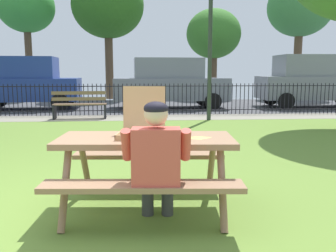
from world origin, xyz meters
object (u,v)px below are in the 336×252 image
(park_bench_center, at_px, (80,105))
(pizza_box_open, at_px, (142,124))
(pizza_slice_on_table, at_px, (196,137))
(parked_car_left, at_px, (27,83))
(far_tree_midleft, at_px, (26,8))
(far_tree_midright, at_px, (214,35))
(picnic_table_foreground, at_px, (146,153))
(lamp_post_walkway, at_px, (210,22))
(far_tree_center, at_px, (108,6))
(far_tree_right, at_px, (300,8))
(parked_car_right, at_px, (317,80))
(adult_at_table, at_px, (156,160))
(parked_car_center, at_px, (170,83))

(park_bench_center, bearing_deg, pizza_box_open, -75.43)
(pizza_slice_on_table, height_order, parked_car_left, parked_car_left)
(far_tree_midleft, height_order, far_tree_midright, far_tree_midleft)
(picnic_table_foreground, height_order, far_tree_midleft, far_tree_midleft)
(park_bench_center, xyz_separation_m, lamp_post_walkway, (3.88, -0.54, 2.41))
(picnic_table_foreground, xyz_separation_m, pizza_box_open, (-0.03, 0.10, 0.29))
(far_tree_center, xyz_separation_m, far_tree_right, (10.12, -0.00, 0.04))
(parked_car_right, bearing_deg, pizza_slice_on_table, -122.02)
(pizza_box_open, distance_m, pizza_slice_on_table, 0.59)
(pizza_box_open, height_order, park_bench_center, pizza_box_open)
(adult_at_table, bearing_deg, pizza_box_open, 101.30)
(lamp_post_walkway, height_order, far_tree_center, far_tree_center)
(parked_car_center, xyz_separation_m, far_tree_right, (7.35, 5.10, 3.76))
(picnic_table_foreground, relative_size, pizza_box_open, 3.47)
(parked_car_left, relative_size, far_tree_midright, 0.85)
(pizza_slice_on_table, bearing_deg, parked_car_right, 57.98)
(lamp_post_walkway, distance_m, far_tree_midright, 8.81)
(adult_at_table, distance_m, far_tree_midright, 16.58)
(far_tree_right, bearing_deg, pizza_slice_on_table, -116.99)
(park_bench_center, xyz_separation_m, far_tree_midright, (5.71, 8.06, 2.94))
(park_bench_center, distance_m, far_tree_midright, 10.30)
(adult_at_table, xyz_separation_m, far_tree_midleft, (-5.87, 15.94, 3.92))
(pizza_box_open, xyz_separation_m, far_tree_center, (-1.67, 15.33, 3.84))
(pizza_slice_on_table, height_order, far_tree_midleft, far_tree_midleft)
(pizza_box_open, xyz_separation_m, far_tree_midright, (3.82, 15.33, 2.46))
(parked_car_left, bearing_deg, lamp_post_walkway, -28.94)
(picnic_table_foreground, bearing_deg, far_tree_center, 96.32)
(far_tree_midright, bearing_deg, lamp_post_walkway, -101.97)
(lamp_post_walkway, bearing_deg, parked_car_right, 34.69)
(far_tree_midleft, distance_m, far_tree_right, 14.19)
(pizza_box_open, xyz_separation_m, parked_car_center, (1.10, 10.23, 0.11))
(parked_car_left, distance_m, far_tree_midright, 9.90)
(parked_car_left, height_order, parked_car_center, parked_car_left)
(picnic_table_foreground, xyz_separation_m, far_tree_midright, (3.78, 15.43, 2.75))
(parked_car_right, relative_size, far_tree_midleft, 0.79)
(parked_car_right, bearing_deg, parked_car_center, -179.99)
(picnic_table_foreground, relative_size, parked_car_left, 0.48)
(picnic_table_foreground, distance_m, adult_at_table, 0.52)
(park_bench_center, height_order, far_tree_center, far_tree_center)
(lamp_post_walkway, xyz_separation_m, parked_car_center, (-0.90, 3.50, -1.83))
(far_tree_center, bearing_deg, lamp_post_walkway, -66.90)
(pizza_slice_on_table, height_order, lamp_post_walkway, lamp_post_walkway)
(lamp_post_walkway, height_order, parked_car_left, lamp_post_walkway)
(pizza_slice_on_table, bearing_deg, far_tree_midright, 78.09)
(far_tree_midleft, bearing_deg, parked_car_left, -74.60)
(park_bench_center, bearing_deg, parked_car_left, 129.64)
(picnic_table_foreground, xyz_separation_m, lamp_post_walkway, (1.96, 6.83, 2.23))
(far_tree_midleft, xyz_separation_m, far_tree_right, (14.19, -0.00, 0.18))
(far_tree_midright, bearing_deg, far_tree_center, -180.00)
(pizza_slice_on_table, relative_size, park_bench_center, 0.15)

